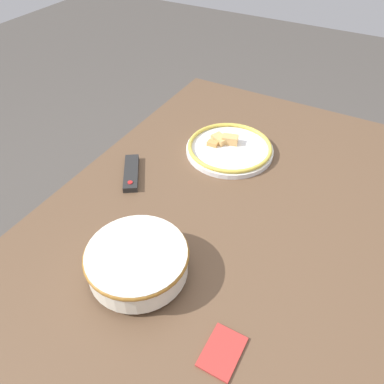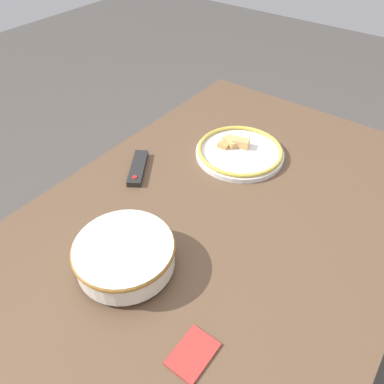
# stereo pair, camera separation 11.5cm
# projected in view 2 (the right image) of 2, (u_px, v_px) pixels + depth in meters

# --- Properties ---
(ground_plane) EXTENTS (8.00, 8.00, 0.00)m
(ground_plane) POSITION_uv_depth(u_px,v_px,m) (213.00, 331.00, 1.61)
(ground_plane) COLOR #4C4742
(dining_table) EXTENTS (1.55, 1.04, 0.71)m
(dining_table) POSITION_uv_depth(u_px,v_px,m) (220.00, 231.00, 1.18)
(dining_table) COLOR brown
(dining_table) RESTS_ON ground_plane
(noodle_bowl) EXTENTS (0.26, 0.26, 0.09)m
(noodle_bowl) POSITION_uv_depth(u_px,v_px,m) (125.00, 254.00, 0.96)
(noodle_bowl) COLOR silver
(noodle_bowl) RESTS_ON dining_table
(food_plate) EXTENTS (0.32, 0.32, 0.05)m
(food_plate) POSITION_uv_depth(u_px,v_px,m) (240.00, 151.00, 1.35)
(food_plate) COLOR white
(food_plate) RESTS_ON dining_table
(tv_remote) EXTENTS (0.18, 0.14, 0.02)m
(tv_remote) POSITION_uv_depth(u_px,v_px,m) (138.00, 168.00, 1.29)
(tv_remote) COLOR black
(tv_remote) RESTS_ON dining_table
(folded_napkin) EXTENTS (0.11, 0.08, 0.01)m
(folded_napkin) POSITION_uv_depth(u_px,v_px,m) (193.00, 354.00, 0.82)
(folded_napkin) COLOR #B2332D
(folded_napkin) RESTS_ON dining_table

